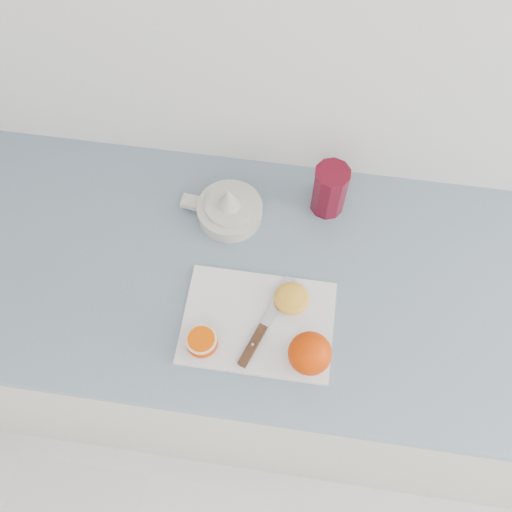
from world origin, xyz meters
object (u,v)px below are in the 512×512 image
object	(u,v)px
half_orange	(202,342)
citrus_juicer	(229,209)
counter	(257,339)
red_tumbler	(329,191)
cutting_board	(258,323)

from	to	relation	value
half_orange	citrus_juicer	bearing A→B (deg)	89.94
counter	red_tumbler	size ratio (longest dim) A/B	19.60
cutting_board	red_tumbler	world-z (taller)	red_tumbler
counter	cutting_board	xyz separation A→B (m)	(0.02, -0.12, 0.45)
counter	red_tumbler	bearing A→B (deg)	55.08
citrus_juicer	half_orange	bearing A→B (deg)	-90.06
cutting_board	half_orange	size ratio (longest dim) A/B	4.81
cutting_board	red_tumbler	size ratio (longest dim) A/B	2.37
counter	cutting_board	world-z (taller)	cutting_board
counter	cutting_board	bearing A→B (deg)	-81.27
counter	red_tumbler	world-z (taller)	red_tumbler
red_tumbler	half_orange	bearing A→B (deg)	-120.09
counter	citrus_juicer	bearing A→B (deg)	122.25
half_orange	red_tumbler	bearing A→B (deg)	59.91
half_orange	red_tumbler	world-z (taller)	red_tumbler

